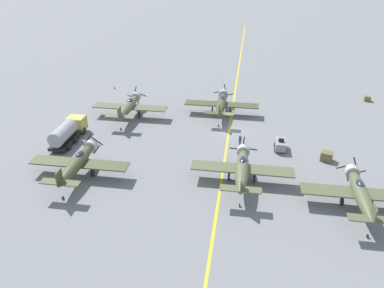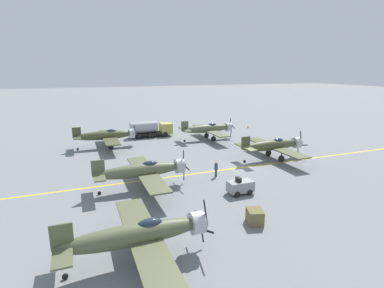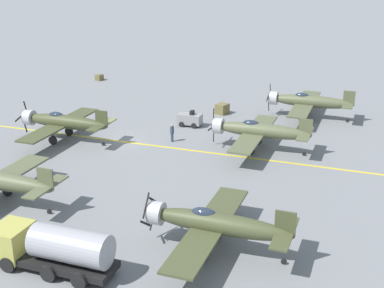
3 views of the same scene
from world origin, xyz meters
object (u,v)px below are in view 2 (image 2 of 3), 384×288
(airplane_mid_center, at_px, (273,145))
(supply_crate_mid_lane, at_px, (255,217))
(airplane_mid_left, at_px, (208,129))
(airplane_near_left, at_px, (107,135))
(airplane_near_right, at_px, (139,235))
(fuel_tanker, at_px, (151,129))
(tow_tractor, at_px, (240,186))
(ground_crew_walking, at_px, (216,168))
(traffic_cone, at_px, (248,127))
(airplane_near_center, at_px, (143,171))

(airplane_mid_center, height_order, supply_crate_mid_lane, airplane_mid_center)
(supply_crate_mid_lane, bearing_deg, airplane_mid_left, 162.82)
(airplane_near_left, distance_m, airplane_near_right, 31.74)
(fuel_tanker, bearing_deg, tow_tractor, 3.89)
(airplane_near_right, height_order, ground_crew_walking, airplane_near_right)
(airplane_near_left, xyz_separation_m, fuel_tanker, (-5.37, 8.59, -0.50))
(airplane_mid_left, height_order, fuel_tanker, airplane_mid_left)
(fuel_tanker, bearing_deg, traffic_cone, 92.17)
(airplane_near_right, bearing_deg, airplane_near_center, 172.81)
(tow_tractor, bearing_deg, airplane_mid_left, 163.30)
(supply_crate_mid_lane, bearing_deg, traffic_cone, 149.11)
(airplane_mid_center, xyz_separation_m, fuel_tanker, (-20.67, -12.51, -0.50))
(tow_tractor, height_order, ground_crew_walking, ground_crew_walking)
(airplane_near_center, bearing_deg, traffic_cone, 116.23)
(airplane_mid_left, bearing_deg, fuel_tanker, -111.87)
(airplane_near_center, xyz_separation_m, tow_tractor, (4.94, 8.88, -1.22))
(airplane_mid_left, relative_size, airplane_near_center, 1.00)
(airplane_near_center, distance_m, ground_crew_walking, 8.87)
(ground_crew_walking, bearing_deg, supply_crate_mid_lane, -9.65)
(airplane_mid_left, distance_m, fuel_tanker, 10.98)
(airplane_near_center, relative_size, fuel_tanker, 1.50)
(airplane_near_right, relative_size, traffic_cone, 21.82)
(airplane_near_left, height_order, airplane_near_center, airplane_near_center)
(airplane_mid_left, height_order, airplane_near_center, airplane_near_center)
(airplane_near_right, relative_size, tow_tractor, 4.62)
(airplane_near_right, relative_size, fuel_tanker, 1.50)
(airplane_near_center, height_order, fuel_tanker, airplane_near_center)
(airplane_near_center, bearing_deg, airplane_near_right, -29.09)
(airplane_near_center, xyz_separation_m, fuel_tanker, (-24.72, 6.86, -0.50))
(tow_tractor, bearing_deg, ground_crew_walking, -179.14)
(airplane_mid_center, distance_m, airplane_near_right, 27.73)
(ground_crew_walking, xyz_separation_m, supply_crate_mid_lane, (11.28, -1.92, -0.40))
(traffic_cone, bearing_deg, ground_crew_walking, -38.36)
(airplane_mid_left, bearing_deg, tow_tractor, -4.34)
(airplane_mid_left, relative_size, fuel_tanker, 1.50)
(airplane_near_center, bearing_deg, ground_crew_walking, 78.06)
(ground_crew_walking, bearing_deg, fuel_tanker, -175.43)
(airplane_mid_left, bearing_deg, airplane_near_right, -19.08)
(airplane_near_left, relative_size, tow_tractor, 4.62)
(airplane_mid_left, height_order, airplane_mid_center, airplane_mid_center)
(airplane_mid_left, xyz_separation_m, ground_crew_walking, (17.99, -7.13, -1.01))
(airplane_mid_left, relative_size, tow_tractor, 4.62)
(airplane_mid_center, xyz_separation_m, airplane_near_center, (4.05, -19.37, 0.00))
(airplane_mid_left, height_order, airplane_near_right, airplane_mid_left)
(traffic_cone, bearing_deg, airplane_near_left, -78.45)
(tow_tractor, relative_size, ground_crew_walking, 1.42)
(ground_crew_walking, xyz_separation_m, traffic_cone, (-24.99, 19.78, -0.73))
(airplane_near_right, distance_m, airplane_near_center, 12.72)
(airplane_near_left, relative_size, airplane_near_right, 1.00)
(traffic_cone, bearing_deg, airplane_near_right, -39.77)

